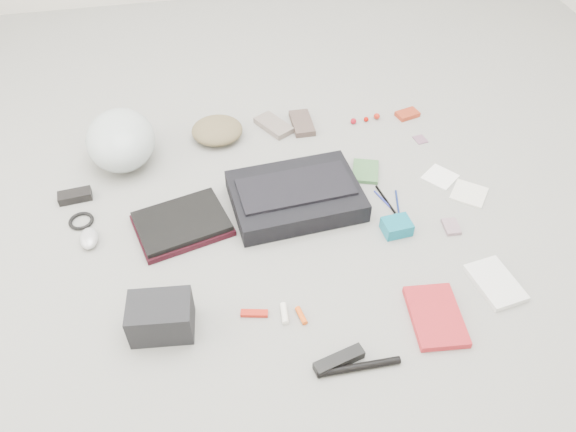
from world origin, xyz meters
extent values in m
plane|color=gray|center=(0.00, 0.00, 0.00)|extent=(4.00, 4.00, 0.00)
cube|color=black|center=(0.05, 0.11, 0.04)|extent=(0.50, 0.37, 0.08)
cube|color=black|center=(0.05, 0.11, 0.09)|extent=(0.44, 0.22, 0.01)
cube|color=black|center=(-0.38, 0.07, 0.01)|extent=(0.38, 0.32, 0.02)
cube|color=black|center=(-0.38, 0.07, 0.03)|extent=(0.36, 0.30, 0.02)
ellipsoid|color=silver|center=(-0.59, 0.51, 0.10)|extent=(0.29, 0.36, 0.21)
ellipsoid|color=brown|center=(-0.19, 0.58, 0.04)|extent=(0.24, 0.23, 0.08)
cube|color=gray|center=(0.06, 0.60, 0.01)|extent=(0.16, 0.20, 0.03)
cube|color=brown|center=(0.18, 0.60, 0.01)|extent=(0.09, 0.18, 0.03)
cube|color=black|center=(-0.78, 0.30, 0.02)|extent=(0.13, 0.07, 0.03)
torus|color=black|center=(-0.75, 0.17, 0.01)|extent=(0.10, 0.10, 0.01)
ellipsoid|color=#BCBCBF|center=(-0.71, 0.06, 0.02)|extent=(0.07, 0.11, 0.04)
cube|color=black|center=(-0.47, -0.36, 0.06)|extent=(0.21, 0.15, 0.13)
cube|color=#B61D0F|center=(-0.18, -0.37, 0.01)|extent=(0.09, 0.04, 0.01)
cylinder|color=white|center=(-0.09, -0.39, 0.01)|extent=(0.03, 0.08, 0.02)
cylinder|color=#F05613|center=(-0.04, -0.41, 0.01)|extent=(0.03, 0.07, 0.02)
cube|color=black|center=(0.04, -0.59, 0.02)|extent=(0.16, 0.08, 0.03)
cylinder|color=black|center=(0.09, -0.62, 0.01)|extent=(0.25, 0.03, 0.02)
cube|color=red|center=(0.38, -0.50, 0.01)|extent=(0.18, 0.25, 0.02)
cube|color=silver|center=(0.62, -0.41, 0.01)|extent=(0.16, 0.21, 0.02)
cube|color=#3F6E3D|center=(0.37, 0.23, 0.01)|extent=(0.14, 0.16, 0.02)
cylinder|color=#232D9E|center=(0.39, 0.06, 0.00)|extent=(0.04, 0.12, 0.01)
cylinder|color=black|center=(0.40, 0.06, 0.00)|extent=(0.03, 0.16, 0.01)
cylinder|color=navy|center=(0.44, 0.03, 0.00)|extent=(0.04, 0.14, 0.01)
cube|color=#0F7690|center=(0.38, -0.11, 0.03)|extent=(0.11, 0.09, 0.05)
cube|color=gray|center=(0.59, -0.13, 0.01)|extent=(0.06, 0.08, 0.01)
cube|color=white|center=(0.65, 0.14, 0.00)|extent=(0.16, 0.16, 0.01)
cube|color=silver|center=(0.73, 0.03, 0.00)|extent=(0.18, 0.18, 0.01)
sphere|color=maroon|center=(0.41, 0.56, 0.01)|extent=(0.03, 0.03, 0.03)
sphere|color=#B30A02|center=(0.48, 0.57, 0.01)|extent=(0.03, 0.03, 0.02)
sphere|color=#B11F10|center=(0.53, 0.58, 0.01)|extent=(0.04, 0.04, 0.03)
cube|color=#AA351C|center=(0.67, 0.57, 0.01)|extent=(0.11, 0.09, 0.02)
cube|color=#895D76|center=(0.67, 0.39, 0.00)|extent=(0.06, 0.06, 0.00)
camera|label=1|loc=(-0.29, -1.41, 1.50)|focal=35.00mm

